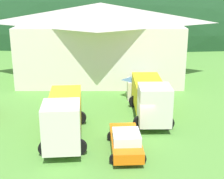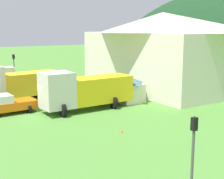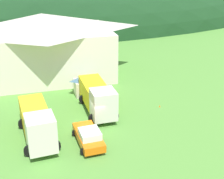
{
  "view_description": "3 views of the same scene",
  "coord_description": "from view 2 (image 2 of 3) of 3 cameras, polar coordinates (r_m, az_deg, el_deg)",
  "views": [
    {
      "loc": [
        -1.86,
        -23.33,
        10.8
      ],
      "look_at": [
        -1.75,
        4.13,
        2.1
      ],
      "focal_mm": 52.8,
      "sensor_mm": 36.0,
      "label": 1
    },
    {
      "loc": [
        26.12,
        -9.88,
        7.13
      ],
      "look_at": [
        2.53,
        5.13,
        1.8
      ],
      "focal_mm": 51.93,
      "sensor_mm": 36.0,
      "label": 2
    },
    {
      "loc": [
        -5.59,
        -27.97,
        16.03
      ],
      "look_at": [
        3.29,
        3.98,
        2.02
      ],
      "focal_mm": 51.03,
      "sensor_mm": 36.0,
      "label": 3
    }
  ],
  "objects": [
    {
      "name": "flatbed_truck_yellow",
      "position": [
        28.37,
        -5.04,
        -0.02
      ],
      "size": [
        3.31,
        8.26,
        3.54
      ],
      "rotation": [
        0.0,
        0.0,
        -1.56
      ],
      "color": "silver",
      "rests_on": "ground"
    },
    {
      "name": "traffic_light_west",
      "position": [
        40.78,
        -16.85,
        3.78
      ],
      "size": [
        0.2,
        0.32,
        4.02
      ],
      "color": "#4C4C51",
      "rests_on": "ground"
    },
    {
      "name": "ground_plane",
      "position": [
        28.82,
        -11.4,
        -3.74
      ],
      "size": [
        200.0,
        200.0,
        0.0
      ],
      "primitive_type": "plane",
      "color": "#518C38"
    },
    {
      "name": "traffic_cone_mid_row",
      "position": [
        22.53,
        1.72,
        -7.66
      ],
      "size": [
        0.36,
        0.36,
        0.53
      ],
      "primitive_type": "cone",
      "color": "orange",
      "rests_on": "ground"
    },
    {
      "name": "play_shed_cream",
      "position": [
        31.42,
        2.94,
        0.09
      ],
      "size": [
        2.8,
        2.43,
        2.51
      ],
      "color": "beige",
      "rests_on": "ground"
    },
    {
      "name": "depot_building",
      "position": [
        39.02,
        8.76,
        6.96
      ],
      "size": [
        19.62,
        11.92,
        8.92
      ],
      "color": "silver",
      "rests_on": "ground"
    },
    {
      "name": "traffic_light_east",
      "position": [
        13.98,
        14.09,
        -10.08
      ],
      "size": [
        0.2,
        0.32,
        3.56
      ],
      "color": "#4C4C51",
      "rests_on": "ground"
    },
    {
      "name": "light_truck_cream",
      "position": [
        41.48,
        -16.31,
        2.18
      ],
      "size": [
        2.55,
        5.14,
        2.49
      ],
      "rotation": [
        0.0,
        0.0,
        -1.59
      ],
      "color": "beige",
      "rests_on": "ground"
    },
    {
      "name": "service_pickup_orange",
      "position": [
        28.55,
        -18.36,
        -2.51
      ],
      "size": [
        2.54,
        4.99,
        1.66
      ],
      "rotation": [
        0.0,
        0.0,
        -1.52
      ],
      "color": "orange",
      "rests_on": "ground"
    },
    {
      "name": "traffic_cone_near_pickup",
      "position": [
        33.57,
        -11.8,
        -1.69
      ],
      "size": [
        0.36,
        0.36,
        0.47
      ],
      "primitive_type": "cone",
      "color": "orange",
      "rests_on": "ground"
    },
    {
      "name": "heavy_rig_striped",
      "position": [
        33.04,
        -16.92,
        1.08
      ],
      "size": [
        3.64,
        8.55,
        3.6
      ],
      "rotation": [
        0.0,
        0.0,
        -1.49
      ],
      "color": "silver",
      "rests_on": "ground"
    }
  ]
}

